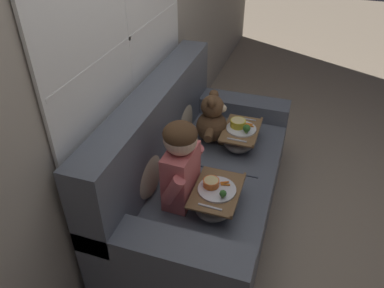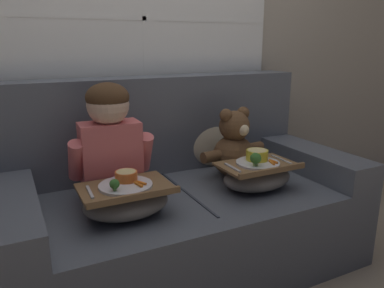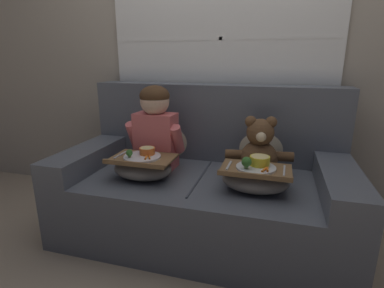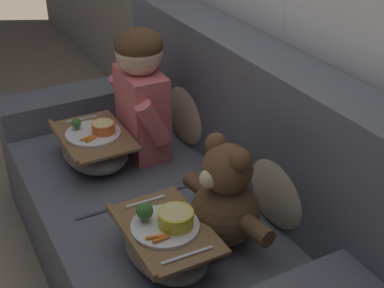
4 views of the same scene
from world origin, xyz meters
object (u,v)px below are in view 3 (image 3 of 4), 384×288
(throw_pillow_behind_child, at_px, (168,134))
(throw_pillow_behind_teddy, at_px, (261,141))
(teddy_bear, at_px, (259,152))
(lap_tray_teddy, at_px, (255,178))
(lap_tray_child, at_px, (143,167))
(couch, at_px, (205,183))
(child_figure, at_px, (155,123))

(throw_pillow_behind_child, xyz_separation_m, throw_pillow_behind_teddy, (0.71, 0.00, 0.00))
(teddy_bear, xyz_separation_m, lap_tray_teddy, (-0.00, -0.23, -0.09))
(lap_tray_child, bearing_deg, teddy_bear, 17.60)
(throw_pillow_behind_child, distance_m, lap_tray_teddy, 0.86)
(couch, distance_m, child_figure, 0.54)
(teddy_bear, bearing_deg, lap_tray_teddy, -90.11)
(throw_pillow_behind_child, xyz_separation_m, lap_tray_teddy, (0.71, -0.47, -0.10))
(child_figure, bearing_deg, throw_pillow_behind_child, 89.99)
(lap_tray_child, bearing_deg, lap_tray_teddy, 0.00)
(teddy_bear, distance_m, lap_tray_child, 0.75)
(teddy_bear, bearing_deg, throw_pillow_behind_teddy, 90.17)
(lap_tray_child, bearing_deg, throw_pillow_behind_child, 90.02)
(couch, distance_m, teddy_bear, 0.45)
(couch, bearing_deg, lap_tray_child, -144.61)
(throw_pillow_behind_child, height_order, throw_pillow_behind_teddy, throw_pillow_behind_child)
(throw_pillow_behind_child, height_order, teddy_bear, teddy_bear)
(lap_tray_child, distance_m, lap_tray_teddy, 0.71)
(couch, height_order, lap_tray_child, couch)
(lap_tray_child, height_order, lap_tray_teddy, lap_tray_teddy)
(child_figure, bearing_deg, lap_tray_child, -89.95)
(couch, xyz_separation_m, throw_pillow_behind_teddy, (0.35, 0.22, 0.28))
(couch, height_order, throw_pillow_behind_child, couch)
(teddy_bear, relative_size, lap_tray_child, 1.09)
(throw_pillow_behind_child, height_order, child_figure, child_figure)
(child_figure, height_order, teddy_bear, child_figure)
(teddy_bear, bearing_deg, lap_tray_child, -162.40)
(couch, relative_size, throw_pillow_behind_child, 4.74)
(throw_pillow_behind_teddy, distance_m, lap_tray_child, 0.86)
(couch, relative_size, throw_pillow_behind_teddy, 4.97)
(throw_pillow_behind_child, bearing_deg, lap_tray_teddy, -33.68)
(lap_tray_teddy, bearing_deg, lap_tray_child, -180.00)
(couch, relative_size, child_figure, 3.24)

